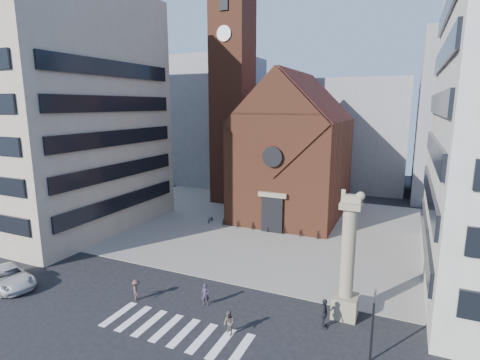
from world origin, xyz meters
name	(u,v)px	position (x,y,z in m)	size (l,w,h in m)	color
ground	(192,305)	(0.00, 0.00, 0.00)	(120.00, 120.00, 0.00)	black
piazza	(278,227)	(0.00, 19.00, 0.03)	(46.00, 30.00, 0.05)	gray
zebra_crossing	(175,330)	(0.55, -3.00, 0.01)	(10.20, 3.20, 0.01)	white
church	(294,153)	(0.00, 25.04, 7.98)	(12.00, 16.65, 18.00)	brown
campanile	(233,91)	(-10.00, 28.00, 15.74)	(5.50, 5.50, 31.20)	brown
building_left	(54,113)	(-24.00, 10.00, 13.00)	(18.00, 20.00, 26.00)	tan
bg_block_left	(211,121)	(-20.00, 40.00, 11.00)	(16.00, 14.00, 22.00)	gray
bg_block_mid	(363,135)	(6.00, 45.00, 9.00)	(14.00, 12.00, 18.00)	gray
bg_block_right	(480,118)	(22.00, 42.00, 12.00)	(16.00, 14.00, 24.00)	gray
lion_column	(347,268)	(10.01, 3.00, 3.46)	(1.63, 1.60, 8.68)	gray
traffic_light	(373,324)	(12.00, -1.00, 2.29)	(0.13, 0.16, 4.30)	black
white_car	(8,277)	(-14.55, -3.40, 0.75)	(2.47, 5.37, 1.49)	silver
pedestrian_0	(205,295)	(0.81, 0.45, 0.80)	(0.58, 0.38, 1.59)	#322C3D
pedestrian_1	(229,323)	(3.82, -2.00, 0.76)	(0.74, 0.58, 1.53)	#5A4C48
pedestrian_2	(324,314)	(9.00, 1.12, 0.97)	(1.14, 0.48, 1.95)	#222329
pedestrian_3	(136,290)	(-4.11, -0.98, 0.78)	(1.00, 0.58, 1.55)	#47332F
scooter_0	(211,219)	(-7.90, 17.20, 0.45)	(0.53, 1.53, 0.80)	black
scooter_1	(224,221)	(-6.05, 17.20, 0.49)	(0.42, 1.48, 0.89)	black
scooter_2	(239,223)	(-4.21, 17.20, 0.45)	(0.53, 1.53, 0.80)	black
scooter_3	(253,225)	(-2.36, 17.20, 0.49)	(0.42, 1.48, 0.89)	black
scooter_4	(269,227)	(-0.51, 17.20, 0.45)	(0.53, 1.53, 0.80)	black
scooter_5	(284,229)	(1.34, 17.20, 0.49)	(0.42, 1.48, 0.89)	black
scooter_6	(301,232)	(3.18, 17.20, 0.45)	(0.53, 1.53, 0.80)	black
scooter_7	(318,234)	(5.03, 17.20, 0.49)	(0.42, 1.48, 0.89)	black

